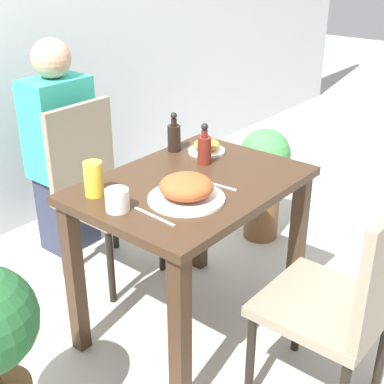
% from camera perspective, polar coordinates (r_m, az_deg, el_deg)
% --- Properties ---
extents(ground_plane, '(16.00, 16.00, 0.00)m').
position_cam_1_polar(ground_plane, '(2.53, 0.00, -14.01)').
color(ground_plane, '#B7B2A8').
extents(dining_table, '(0.92, 0.67, 0.73)m').
position_cam_1_polar(dining_table, '(2.20, 0.00, -1.91)').
color(dining_table, '#3D2819').
rests_on(dining_table, ground_plane).
extents(chair_near, '(0.42, 0.42, 0.88)m').
position_cam_1_polar(chair_near, '(1.94, 16.19, -10.80)').
color(chair_near, gray).
rests_on(chair_near, ground_plane).
extents(chair_far, '(0.42, 0.42, 0.88)m').
position_cam_1_polar(chair_far, '(2.73, -9.99, 0.90)').
color(chair_far, gray).
rests_on(chair_far, ground_plane).
extents(food_plate, '(0.29, 0.29, 0.10)m').
position_cam_1_polar(food_plate, '(1.97, -0.61, 0.31)').
color(food_plate, white).
rests_on(food_plate, dining_table).
extents(side_plate, '(0.17, 0.17, 0.06)m').
position_cam_1_polar(side_plate, '(2.43, 1.56, 4.86)').
color(side_plate, white).
rests_on(side_plate, dining_table).
extents(drink_cup, '(0.09, 0.09, 0.08)m').
position_cam_1_polar(drink_cup, '(1.91, -7.98, -0.85)').
color(drink_cup, silver).
rests_on(drink_cup, dining_table).
extents(juice_glass, '(0.07, 0.07, 0.13)m').
position_cam_1_polar(juice_glass, '(2.03, -10.46, 1.39)').
color(juice_glass, gold).
rests_on(juice_glass, dining_table).
extents(sauce_bottle, '(0.06, 0.06, 0.18)m').
position_cam_1_polar(sauce_bottle, '(2.44, -1.92, 5.96)').
color(sauce_bottle, black).
rests_on(sauce_bottle, dining_table).
extents(condiment_bottle, '(0.06, 0.06, 0.18)m').
position_cam_1_polar(condiment_bottle, '(2.29, 1.33, 4.67)').
color(condiment_bottle, maroon).
rests_on(condiment_bottle, dining_table).
extents(fork_utensil, '(0.02, 0.20, 0.00)m').
position_cam_1_polar(fork_utensil, '(1.87, -4.04, -2.61)').
color(fork_utensil, silver).
rests_on(fork_utensil, dining_table).
extents(spoon_utensil, '(0.02, 0.20, 0.00)m').
position_cam_1_polar(spoon_utensil, '(2.11, 2.45, 0.83)').
color(spoon_utensil, silver).
rests_on(spoon_utensil, dining_table).
extents(potted_plant_right, '(0.28, 0.28, 0.66)m').
position_cam_1_polar(potted_plant_right, '(3.06, 7.67, 1.81)').
color(potted_plant_right, brown).
rests_on(potted_plant_right, ground_plane).
extents(person_figure, '(0.34, 0.22, 1.17)m').
position_cam_1_polar(person_figure, '(2.96, -13.76, 4.34)').
color(person_figure, '#2D3347').
rests_on(person_figure, ground_plane).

